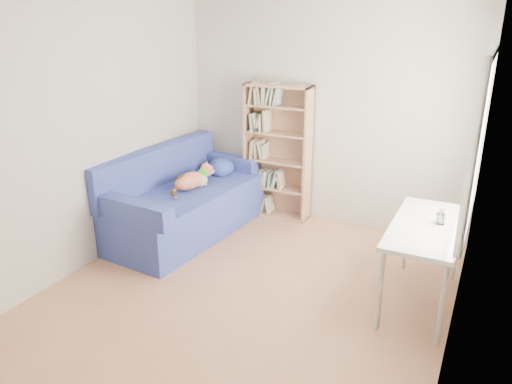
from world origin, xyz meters
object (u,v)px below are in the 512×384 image
sofa (183,202)px  pen_cup (441,218)px  bookshelf (278,157)px  desk (426,232)px

sofa → pen_cup: sofa is taller
bookshelf → desk: 2.36m
bookshelf → desk: (1.97, -1.29, -0.09)m
desk → pen_cup: 0.17m
pen_cup → desk: bearing=-144.1°
sofa → pen_cup: (2.84, -0.26, 0.44)m
sofa → bookshelf: bookshelf is taller
bookshelf → desk: bookshelf is taller
sofa → desk: 2.78m
sofa → bookshelf: (0.77, 0.96, 0.39)m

